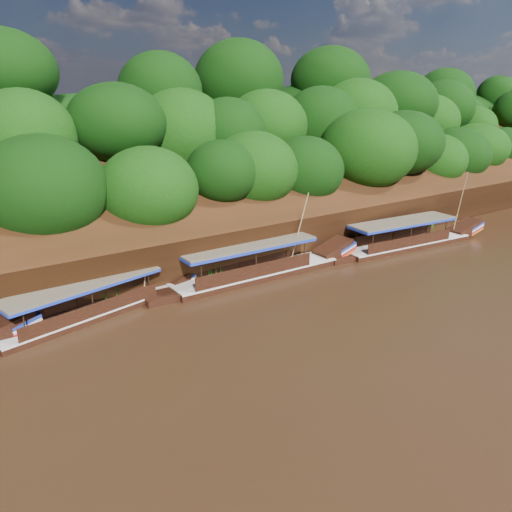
% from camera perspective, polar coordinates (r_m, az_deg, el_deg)
% --- Properties ---
extents(ground, '(160.00, 160.00, 0.00)m').
position_cam_1_polar(ground, '(30.62, 12.88, -6.02)').
color(ground, black).
rests_on(ground, ground).
extents(riverbank, '(120.00, 30.06, 19.40)m').
position_cam_1_polar(riverbank, '(47.36, -7.69, 5.33)').
color(riverbank, black).
rests_on(riverbank, ground).
extents(boat_0, '(14.83, 3.46, 6.50)m').
position_cam_1_polar(boat_0, '(43.89, 17.65, 1.77)').
color(boat_0, black).
rests_on(boat_0, ground).
extents(boat_1, '(15.04, 2.85, 6.29)m').
position_cam_1_polar(boat_1, '(35.13, 1.16, -1.31)').
color(boat_1, black).
rests_on(boat_1, ground).
extents(boat_2, '(13.83, 4.77, 5.43)m').
position_cam_1_polar(boat_2, '(30.79, -16.57, -5.20)').
color(boat_2, black).
rests_on(boat_2, ground).
extents(reeds, '(48.69, 2.55, 2.06)m').
position_cam_1_polar(reeds, '(34.98, -2.63, -0.98)').
color(reeds, '#1E6218').
rests_on(reeds, ground).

